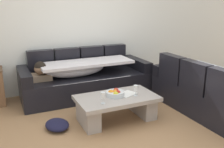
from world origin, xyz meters
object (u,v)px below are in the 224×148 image
wine_glass_near_left (103,96)px  couch_along_wall (84,79)px  wine_glass_near_right (136,88)px  crumpled_garment (57,125)px  open_magazine (127,94)px  coffee_table (117,105)px  couch_near_window (211,93)px  fruit_bowl (115,93)px

wine_glass_near_left → couch_along_wall: bearing=82.3°
wine_glass_near_right → crumpled_garment: bearing=170.8°
couch_along_wall → crumpled_garment: bearing=-124.8°
wine_glass_near_right → open_magazine: 0.18m
open_magazine → crumpled_garment: open_magazine is taller
crumpled_garment → coffee_table: bearing=-6.1°
coffee_table → couch_along_wall: bearing=94.9°
coffee_table → wine_glass_near_right: wine_glass_near_right is taller
couch_along_wall → wine_glass_near_right: size_ratio=14.48×
couch_along_wall → wine_glass_near_right: (0.38, -1.32, 0.17)m
wine_glass_near_left → coffee_table: bearing=29.6°
couch_near_window → crumpled_garment: bearing=78.1°
couch_along_wall → couch_near_window: (1.59, -1.63, 0.01)m
couch_near_window → wine_glass_near_right: (-1.22, 0.31, 0.16)m
fruit_bowl → coffee_table: bearing=-66.9°
couch_along_wall → wine_glass_near_left: (-0.19, -1.39, 0.17)m
coffee_table → wine_glass_near_left: bearing=-150.4°
couch_near_window → coffee_table: 1.55m
wine_glass_near_right → couch_along_wall: bearing=105.9°
couch_along_wall → coffee_table: couch_along_wall is taller
couch_along_wall → open_magazine: 1.24m
couch_near_window → coffee_table: (-1.49, 0.41, -0.10)m
couch_along_wall → coffee_table: size_ratio=2.00×
wine_glass_near_left → crumpled_garment: 0.79m
fruit_bowl → wine_glass_near_right: size_ratio=1.69×
couch_near_window → open_magazine: bearing=72.0°
wine_glass_near_right → open_magazine: wine_glass_near_right is taller
couch_near_window → coffee_table: couch_near_window is taller
couch_near_window → wine_glass_near_right: couch_near_window is taller
couch_along_wall → wine_glass_near_left: bearing=-97.7°
coffee_table → crumpled_garment: (-0.89, 0.10, -0.18)m
wine_glass_near_left → crumpled_garment: size_ratio=0.42×
fruit_bowl → open_magazine: 0.20m
couch_near_window → coffee_table: size_ratio=1.70×
couch_along_wall → fruit_bowl: 1.21m
couch_along_wall → crumpled_garment: size_ratio=6.01×
wine_glass_near_left → open_magazine: bearing=21.2°
couch_along_wall → open_magazine: size_ratio=8.58×
open_magazine → fruit_bowl: bearing=155.9°
fruit_bowl → open_magazine: (0.20, -0.01, -0.04)m
couch_along_wall → wine_glass_near_left: size_ratio=14.48×
coffee_table → wine_glass_near_right: size_ratio=7.23×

